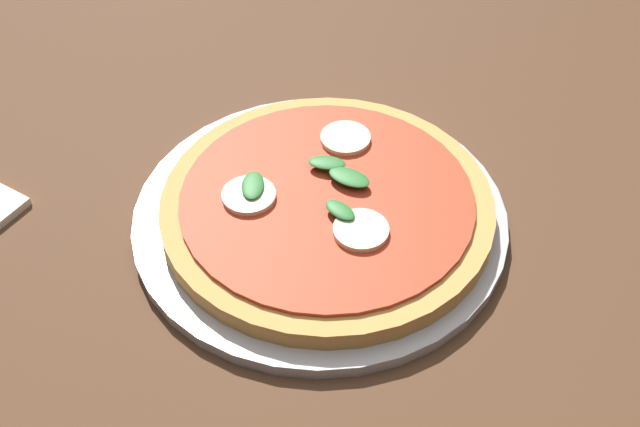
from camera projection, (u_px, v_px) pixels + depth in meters
name	position (u px, v px, depth m)	size (l,w,h in m)	color
dining_table	(354.00, 246.00, 0.83)	(1.25, 1.03, 0.74)	#4C301E
serving_tray	(320.00, 217.00, 0.71)	(0.33, 0.33, 0.01)	#B2B2B7
pizza	(327.00, 205.00, 0.70)	(0.29, 0.29, 0.03)	tan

